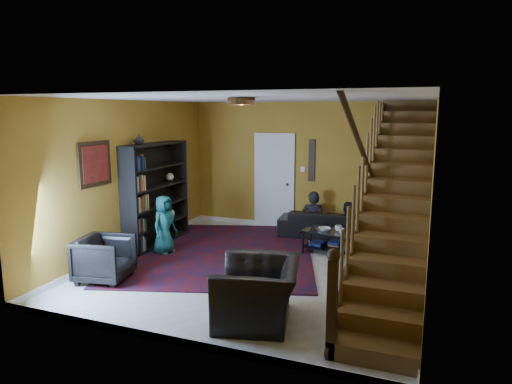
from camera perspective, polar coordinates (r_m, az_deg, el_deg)
floor at (r=7.78m, az=0.59°, el=-9.46°), size 5.50×5.50×0.00m
room at (r=9.43m, az=-4.16°, el=-5.65°), size 5.50×5.50×5.50m
staircase at (r=6.98m, az=17.13°, el=-0.30°), size 0.95×5.02×3.18m
bookshelf at (r=9.12m, az=-12.32°, el=-0.50°), size 0.35×1.80×2.00m
door at (r=10.26m, az=2.30°, el=1.23°), size 0.82×0.05×2.05m
framed_picture at (r=7.92m, az=-19.51°, el=3.32°), size 0.04×0.74×0.74m
wall_hanging at (r=9.95m, az=6.98°, el=3.94°), size 0.14×0.03×0.90m
ceiling_fixture at (r=6.59m, az=-1.87°, el=11.27°), size 0.40×0.40×0.10m
rug at (r=8.63m, az=-4.74°, el=-7.43°), size 4.47×4.79×0.02m
sofa at (r=9.66m, az=8.69°, el=-3.94°), size 1.98×0.93×0.56m
armchair_left at (r=7.50m, az=-18.40°, el=-7.93°), size 0.91×0.89×0.70m
armchair_right at (r=5.84m, az=0.19°, el=-12.37°), size 1.25×1.36×0.75m
person_adult_a at (r=9.78m, az=7.12°, el=-3.92°), size 0.55×0.40×1.40m
person_adult_b at (r=9.66m, az=11.31°, el=-4.76°), size 0.60×0.48×1.22m
person_child at (r=8.58m, az=-11.41°, el=-4.01°), size 0.43×0.58×1.09m
coffee_table at (r=8.62m, az=9.81°, el=-5.97°), size 1.20×0.82×0.43m
cup_a at (r=8.55m, az=10.28°, el=-4.48°), size 0.18×0.18×0.11m
cup_b at (r=8.40m, az=10.65°, el=-4.79°), size 0.11×0.11×0.09m
bowl at (r=8.54m, az=8.55°, el=-4.61°), size 0.29×0.29×0.05m
vase at (r=8.58m, az=-14.45°, el=6.38°), size 0.18×0.18×0.19m
popcorn_bucket at (r=7.66m, az=-16.80°, el=-9.42°), size 0.17×0.17×0.16m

